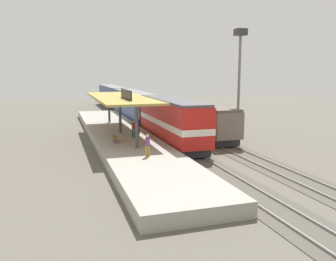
# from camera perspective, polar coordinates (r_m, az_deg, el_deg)

# --- Properties ---
(ground_plane) EXTENTS (120.00, 120.00, 0.00)m
(ground_plane) POSITION_cam_1_polar(r_m,az_deg,el_deg) (39.35, 1.82, -1.13)
(ground_plane) COLOR #5B564C
(track_near) EXTENTS (3.20, 110.00, 0.16)m
(track_near) POSITION_cam_1_polar(r_m,az_deg,el_deg) (38.73, -0.97, -1.25)
(track_near) COLOR #4E4941
(track_near) RESTS_ON ground
(track_far) EXTENTS (3.20, 110.00, 0.16)m
(track_far) POSITION_cam_1_polar(r_m,az_deg,el_deg) (40.27, 5.31, -0.87)
(track_far) COLOR #4E4941
(track_far) RESTS_ON ground
(platform) EXTENTS (6.00, 44.00, 0.90)m
(platform) POSITION_cam_1_polar(r_m,az_deg,el_deg) (37.62, -7.70, -1.01)
(platform) COLOR #9E998E
(platform) RESTS_ON ground
(station_canopy) EXTENTS (5.20, 18.00, 4.70)m
(station_canopy) POSITION_cam_1_polar(r_m,az_deg,el_deg) (37.01, -7.82, 5.20)
(station_canopy) COLOR #47474C
(station_canopy) RESTS_ON platform
(platform_bench) EXTENTS (0.44, 1.70, 0.50)m
(platform_bench) POSITION_cam_1_polar(r_m,az_deg,el_deg) (32.54, -8.68, -1.08)
(platform_bench) COLOR #333338
(platform_bench) RESTS_ON platform
(locomotive) EXTENTS (2.93, 14.43, 4.44)m
(locomotive) POSITION_cam_1_polar(r_m,az_deg,el_deg) (35.22, 0.57, 1.59)
(locomotive) COLOR #28282D
(locomotive) RESTS_ON track_near
(passenger_carriage_front) EXTENTS (2.90, 20.00, 4.24)m
(passenger_carriage_front) POSITION_cam_1_polar(r_m,az_deg,el_deg) (52.52, -5.58, 4.06)
(passenger_carriage_front) COLOR #28282D
(passenger_carriage_front) RESTS_ON track_near
(passenger_carriage_rear) EXTENTS (2.90, 20.00, 4.24)m
(passenger_carriage_rear) POSITION_cam_1_polar(r_m,az_deg,el_deg) (72.93, -9.02, 5.51)
(passenger_carriage_rear) COLOR #28282D
(passenger_carriage_rear) RESTS_ON track_near
(freight_car) EXTENTS (2.80, 12.00, 3.54)m
(freight_car) POSITION_cam_1_polar(r_m,az_deg,el_deg) (38.84, 6.06, 1.63)
(freight_car) COLOR #28282D
(freight_car) RESTS_ON track_far
(light_mast) EXTENTS (1.10, 1.10, 11.70)m
(light_mast) POSITION_cam_1_polar(r_m,az_deg,el_deg) (38.61, 11.56, 11.01)
(light_mast) COLOR slate
(light_mast) RESTS_ON ground
(person_waiting) EXTENTS (0.34, 0.34, 1.71)m
(person_waiting) POSITION_cam_1_polar(r_m,az_deg,el_deg) (26.58, -3.33, -2.24)
(person_waiting) COLOR olive
(person_waiting) RESTS_ON platform
(person_walking) EXTENTS (0.34, 0.34, 1.71)m
(person_walking) POSITION_cam_1_polar(r_m,az_deg,el_deg) (34.36, -5.61, 0.41)
(person_walking) COLOR #23603D
(person_walking) RESTS_ON platform
(person_boarding) EXTENTS (0.34, 0.34, 1.71)m
(person_boarding) POSITION_cam_1_polar(r_m,az_deg,el_deg) (35.98, -4.87, 0.83)
(person_boarding) COLOR #4C4C51
(person_boarding) RESTS_ON platform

